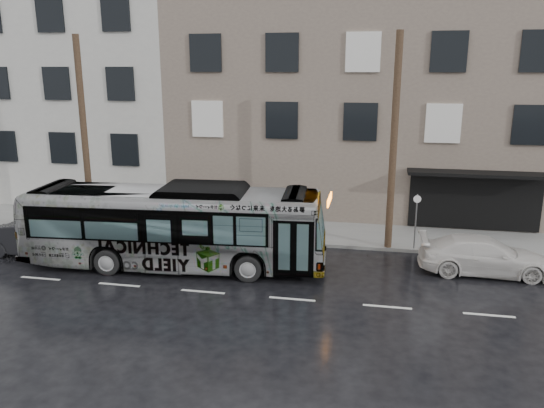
{
  "coord_description": "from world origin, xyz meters",
  "views": [
    {
      "loc": [
        5.74,
        -19.11,
        7.7
      ],
      "look_at": [
        1.52,
        2.5,
        2.03
      ],
      "focal_mm": 35.0,
      "sensor_mm": 36.0,
      "label": 1
    }
  ],
  "objects_px": {
    "utility_pole_rear": "(84,136)",
    "sign_post": "(416,222)",
    "dark_sedan": "(36,239)",
    "utility_pole_front": "(394,144)",
    "bus": "(174,226)",
    "white_sedan": "(484,255)"
  },
  "relations": [
    {
      "from": "sign_post",
      "to": "white_sedan",
      "type": "xyz_separation_m",
      "value": [
        2.46,
        -2.0,
        -0.64
      ]
    },
    {
      "from": "sign_post",
      "to": "utility_pole_rear",
      "type": "bearing_deg",
      "value": 180.0
    },
    {
      "from": "bus",
      "to": "white_sedan",
      "type": "distance_m",
      "value": 12.05
    },
    {
      "from": "utility_pole_front",
      "to": "utility_pole_rear",
      "type": "relative_size",
      "value": 1.0
    },
    {
      "from": "utility_pole_rear",
      "to": "dark_sedan",
      "type": "relative_size",
      "value": 2.08
    },
    {
      "from": "utility_pole_rear",
      "to": "sign_post",
      "type": "height_order",
      "value": "utility_pole_rear"
    },
    {
      "from": "utility_pole_rear",
      "to": "white_sedan",
      "type": "distance_m",
      "value": 18.11
    },
    {
      "from": "utility_pole_front",
      "to": "white_sedan",
      "type": "xyz_separation_m",
      "value": [
        3.56,
        -2.0,
        -3.94
      ]
    },
    {
      "from": "utility_pole_front",
      "to": "dark_sedan",
      "type": "relative_size",
      "value": 2.08
    },
    {
      "from": "utility_pole_front",
      "to": "dark_sedan",
      "type": "bearing_deg",
      "value": -166.67
    },
    {
      "from": "utility_pole_rear",
      "to": "bus",
      "type": "height_order",
      "value": "utility_pole_rear"
    },
    {
      "from": "sign_post",
      "to": "white_sedan",
      "type": "relative_size",
      "value": 0.49
    },
    {
      "from": "sign_post",
      "to": "bus",
      "type": "relative_size",
      "value": 0.2
    },
    {
      "from": "bus",
      "to": "white_sedan",
      "type": "bearing_deg",
      "value": -86.49
    },
    {
      "from": "dark_sedan",
      "to": "sign_post",
      "type": "bearing_deg",
      "value": -77.02
    },
    {
      "from": "dark_sedan",
      "to": "utility_pole_rear",
      "type": "bearing_deg",
      "value": -9.29
    },
    {
      "from": "white_sedan",
      "to": "dark_sedan",
      "type": "xyz_separation_m",
      "value": [
        -18.16,
        -1.45,
        0.0
      ]
    },
    {
      "from": "utility_pole_rear",
      "to": "sign_post",
      "type": "relative_size",
      "value": 3.75
    },
    {
      "from": "utility_pole_front",
      "to": "bus",
      "type": "bearing_deg",
      "value": -156.79
    },
    {
      "from": "utility_pole_front",
      "to": "bus",
      "type": "distance_m",
      "value": 9.57
    },
    {
      "from": "utility_pole_rear",
      "to": "white_sedan",
      "type": "relative_size",
      "value": 1.84
    },
    {
      "from": "utility_pole_rear",
      "to": "dark_sedan",
      "type": "distance_m",
      "value": 5.27
    }
  ]
}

